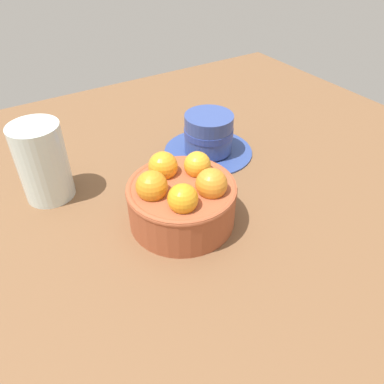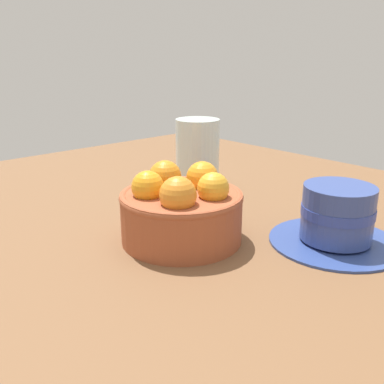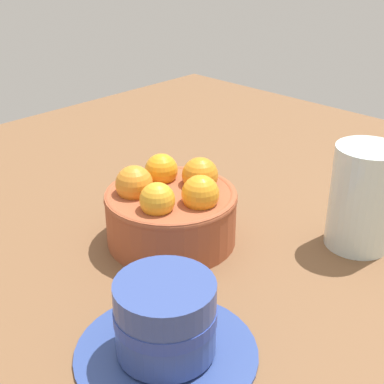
{
  "view_description": "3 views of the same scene",
  "coord_description": "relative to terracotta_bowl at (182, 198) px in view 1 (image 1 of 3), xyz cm",
  "views": [
    {
      "loc": [
        19.79,
        34.08,
        35.97
      ],
      "look_at": [
        -1.83,
        -0.31,
        4.04
      ],
      "focal_mm": 35.2,
      "sensor_mm": 36.0,
      "label": 1
    },
    {
      "loc": [
        -37.09,
        32.08,
        21.9
      ],
      "look_at": [
        -0.97,
        -0.83,
        6.2
      ],
      "focal_mm": 40.55,
      "sensor_mm": 36.0,
      "label": 2
    },
    {
      "loc": [
        -37.36,
        -39.39,
        33.05
      ],
      "look_at": [
        1.64,
        -1.67,
        6.12
      ],
      "focal_mm": 51.44,
      "sensor_mm": 36.0,
      "label": 3
    }
  ],
  "objects": [
    {
      "name": "terracotta_bowl",
      "position": [
        0.0,
        0.0,
        0.0
      ],
      "size": [
        14.83,
        14.83,
        9.17
      ],
      "color": "#9E4C2D",
      "rests_on": "ground_plane"
    },
    {
      "name": "ground_plane",
      "position": [
        -0.02,
        -0.0,
        -6.32
      ],
      "size": [
        113.39,
        101.76,
        4.56
      ],
      "primitive_type": "cube",
      "color": "brown"
    },
    {
      "name": "coffee_cup",
      "position": [
        -13.23,
        -13.0,
        -0.87
      ],
      "size": [
        15.63,
        15.63,
        7.21
      ],
      "color": "navy",
      "rests_on": "ground_plane"
    },
    {
      "name": "water_glass",
      "position": [
        13.94,
        -15.67,
        1.84
      ],
      "size": [
        7.17,
        7.17,
        11.78
      ],
      "primitive_type": "cylinder",
      "color": "silver",
      "rests_on": "ground_plane"
    }
  ]
}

